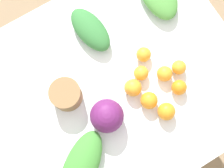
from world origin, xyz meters
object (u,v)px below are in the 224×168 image
object	(u,v)px
cabbage_purple	(107,116)
orange_6	(144,54)
orange_1	(165,74)
orange_2	(141,73)
paper_bag	(66,95)
orange_5	(133,88)
orange_7	(166,111)
greens_bunch_kale	(81,168)
greens_bunch_beet_tops	(90,30)
orange_3	(149,100)
orange_0	(179,67)
orange_4	(179,87)

from	to	relation	value
cabbage_purple	orange_6	distance (m)	0.35
orange_1	orange_2	bearing A→B (deg)	-32.91
paper_bag	orange_2	size ratio (longest dim) A/B	2.03
orange_5	orange_7	distance (m)	0.19
orange_2	greens_bunch_kale	bearing A→B (deg)	26.46
greens_bunch_beet_tops	orange_5	xyz separation A→B (m)	(-0.03, 0.35, -0.00)
orange_3	orange_6	size ratio (longest dim) A/B	1.14
greens_bunch_beet_tops	orange_0	bearing A→B (deg)	125.30
greens_bunch_beet_tops	orange_0	world-z (taller)	greens_bunch_beet_tops
orange_1	orange_2	world-z (taller)	orange_1
orange_2	orange_5	world-z (taller)	orange_5
greens_bunch_beet_tops	orange_6	world-z (taller)	greens_bunch_beet_tops
orange_6	cabbage_purple	bearing A→B (deg)	28.71
orange_2	orange_7	world-z (taller)	orange_7
orange_0	orange_5	world-z (taller)	orange_5
orange_0	orange_7	world-z (taller)	orange_7
orange_1	orange_0	bearing A→B (deg)	173.79
greens_bunch_beet_tops	orange_4	xyz separation A→B (m)	(-0.21, 0.46, -0.01)
greens_bunch_beet_tops	orange_3	world-z (taller)	greens_bunch_beet_tops
orange_4	orange_6	bearing A→B (deg)	-75.77
orange_3	orange_5	size ratio (longest dim) A/B	0.98
greens_bunch_kale	orange_3	size ratio (longest dim) A/B	4.23
orange_3	orange_7	world-z (taller)	orange_7
greens_bunch_beet_tops	orange_3	bearing A→B (deg)	97.60
paper_bag	orange_3	xyz separation A→B (m)	(-0.32, 0.22, -0.02)
orange_5	greens_bunch_kale	bearing A→B (deg)	25.82
cabbage_purple	orange_3	size ratio (longest dim) A/B	1.89
paper_bag	greens_bunch_kale	distance (m)	0.34
greens_bunch_beet_tops	orange_6	bearing A→B (deg)	123.51
orange_0	orange_1	bearing A→B (deg)	-6.21
orange_6	orange_4	bearing A→B (deg)	104.23
greens_bunch_beet_tops	orange_4	world-z (taller)	greens_bunch_beet_tops
orange_5	greens_bunch_beet_tops	bearing A→B (deg)	-85.72
paper_bag	orange_5	bearing A→B (deg)	155.58
cabbage_purple	orange_0	bearing A→B (deg)	-176.36
orange_3	orange_4	world-z (taller)	orange_3
paper_bag	greens_bunch_beet_tops	size ratio (longest dim) A/B	0.55
cabbage_purple	orange_6	xyz separation A→B (m)	(-0.31, -0.17, -0.04)
paper_bag	orange_0	bearing A→B (deg)	163.44
orange_1	orange_2	xyz separation A→B (m)	(0.09, -0.06, -0.00)
orange_1	orange_6	size ratio (longest dim) A/B	1.04
orange_1	orange_4	bearing A→B (deg)	104.17
orange_4	paper_bag	bearing A→B (deg)	-26.83
greens_bunch_kale	orange_6	xyz separation A→B (m)	(-0.52, -0.30, -0.01)
greens_bunch_kale	orange_0	world-z (taller)	greens_bunch_kale
paper_bag	orange_0	xyz separation A→B (m)	(-0.53, 0.16, -0.02)
orange_3	orange_5	xyz separation A→B (m)	(0.03, -0.09, 0.00)
greens_bunch_beet_tops	orange_3	xyz separation A→B (m)	(-0.06, 0.44, -0.00)
orange_0	orange_4	bearing A→B (deg)	56.72
orange_6	orange_7	bearing A→B (deg)	78.63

